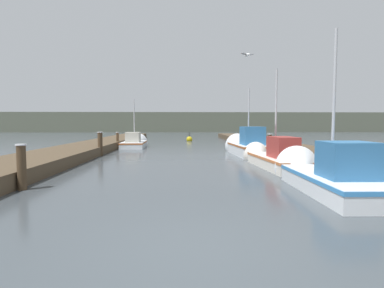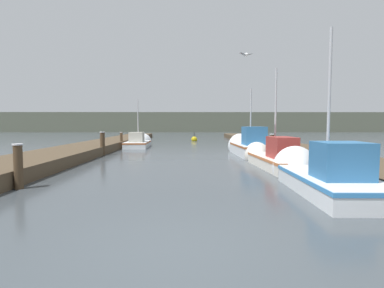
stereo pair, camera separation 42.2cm
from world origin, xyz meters
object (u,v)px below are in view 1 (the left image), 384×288
(fishing_boat_2, at_px, (247,146))
(mooring_piling_2, at_px, (118,140))
(channel_buoy, at_px, (189,139))
(mooring_piling_1, at_px, (22,167))
(seagull_lead, at_px, (247,55))
(mooring_piling_3, at_px, (100,144))
(fishing_boat_0, at_px, (324,175))
(mooring_piling_0, at_px, (270,144))
(fishing_boat_1, at_px, (272,157))
(fishing_boat_3, at_px, (135,143))

(fishing_boat_2, bearing_deg, mooring_piling_2, 149.51)
(fishing_boat_2, relative_size, channel_buoy, 4.67)
(fishing_boat_2, relative_size, mooring_piling_1, 4.09)
(channel_buoy, distance_m, seagull_lead, 20.18)
(mooring_piling_1, bearing_deg, mooring_piling_2, 91.27)
(mooring_piling_1, height_order, mooring_piling_3, mooring_piling_3)
(fishing_boat_2, xyz_separation_m, mooring_piling_1, (-8.41, -9.53, 0.17))
(fishing_boat_0, height_order, fishing_boat_2, fishing_boat_0)
(mooring_piling_0, height_order, seagull_lead, seagull_lead)
(fishing_boat_1, distance_m, channel_buoy, 18.65)
(mooring_piling_3, relative_size, seagull_lead, 2.50)
(fishing_boat_0, relative_size, mooring_piling_0, 3.98)
(fishing_boat_2, xyz_separation_m, channel_buoy, (-3.08, 13.29, -0.30))
(mooring_piling_1, bearing_deg, mooring_piling_0, 43.22)
(mooring_piling_0, bearing_deg, fishing_boat_1, -105.39)
(mooring_piling_2, bearing_deg, fishing_boat_2, -28.04)
(fishing_boat_3, bearing_deg, seagull_lead, -64.62)
(fishing_boat_1, height_order, fishing_boat_3, fishing_boat_1)
(fishing_boat_0, relative_size, mooring_piling_2, 4.09)
(fishing_boat_3, distance_m, mooring_piling_2, 1.64)
(fishing_boat_0, bearing_deg, channel_buoy, 99.24)
(fishing_boat_0, xyz_separation_m, mooring_piling_1, (-8.55, 0.04, 0.26))
(mooring_piling_3, relative_size, channel_buoy, 1.22)
(fishing_boat_0, distance_m, fishing_boat_2, 9.57)
(fishing_boat_0, xyz_separation_m, mooring_piling_3, (-8.75, 8.93, 0.31))
(mooring_piling_2, relative_size, seagull_lead, 2.19)
(mooring_piling_1, xyz_separation_m, mooring_piling_2, (-0.31, 14.18, -0.04))
(fishing_boat_2, relative_size, seagull_lead, 9.58)
(mooring_piling_1, height_order, mooring_piling_2, mooring_piling_1)
(fishing_boat_2, bearing_deg, seagull_lead, -105.15)
(mooring_piling_3, distance_m, seagull_lead, 9.93)
(mooring_piling_0, bearing_deg, fishing_boat_0, -97.23)
(fishing_boat_0, distance_m, mooring_piling_1, 8.55)
(fishing_boat_1, relative_size, mooring_piling_1, 4.04)
(fishing_boat_1, xyz_separation_m, seagull_lead, (-1.43, -1.26, 4.09))
(fishing_boat_2, xyz_separation_m, fishing_boat_3, (-7.59, 5.80, -0.14))
(mooring_piling_0, relative_size, mooring_piling_1, 0.96)
(mooring_piling_0, distance_m, seagull_lead, 7.59)
(fishing_boat_1, distance_m, fishing_boat_3, 13.28)
(fishing_boat_1, bearing_deg, mooring_piling_2, 128.82)
(mooring_piling_1, bearing_deg, mooring_piling_3, 91.29)
(fishing_boat_3, height_order, mooring_piling_3, fishing_boat_3)
(mooring_piling_3, bearing_deg, mooring_piling_0, 1.33)
(mooring_piling_0, bearing_deg, channel_buoy, 107.70)
(fishing_boat_1, bearing_deg, fishing_boat_0, -91.35)
(mooring_piling_1, xyz_separation_m, mooring_piling_3, (-0.20, 8.89, 0.04))
(fishing_boat_0, xyz_separation_m, mooring_piling_0, (1.16, 9.16, 0.24))
(fishing_boat_2, bearing_deg, mooring_piling_0, -19.81)
(fishing_boat_0, distance_m, seagull_lead, 5.43)
(fishing_boat_3, relative_size, mooring_piling_3, 3.44)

